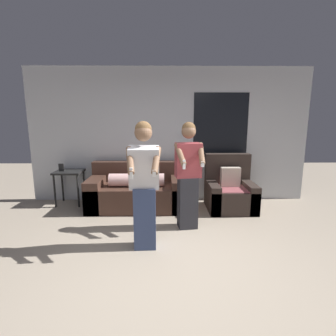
# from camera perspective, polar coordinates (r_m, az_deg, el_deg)

# --- Properties ---
(ground_plane) EXTENTS (14.00, 14.00, 0.00)m
(ground_plane) POSITION_cam_1_polar(r_m,az_deg,el_deg) (3.24, 1.08, -21.29)
(ground_plane) COLOR tan
(wall_back) EXTENTS (5.66, 0.07, 2.70)m
(wall_back) POSITION_cam_1_polar(r_m,az_deg,el_deg) (5.39, 0.39, 7.11)
(wall_back) COLOR silver
(wall_back) RESTS_ON ground_plane
(couch) EXTENTS (1.85, 0.91, 0.85)m
(couch) POSITION_cam_1_polar(r_m,az_deg,el_deg) (5.11, -6.57, -5.08)
(couch) COLOR #472D23
(couch) RESTS_ON ground_plane
(armchair) EXTENTS (0.87, 0.83, 1.02)m
(armchair) POSITION_cam_1_polar(r_m,az_deg,el_deg) (5.14, 13.27, -5.01)
(armchair) COLOR #332823
(armchair) RESTS_ON ground_plane
(side_table) EXTENTS (0.53, 0.47, 0.83)m
(side_table) POSITION_cam_1_polar(r_m,az_deg,el_deg) (5.55, -20.76, -1.68)
(side_table) COLOR black
(side_table) RESTS_ON ground_plane
(person_left) EXTENTS (0.45, 0.49, 1.68)m
(person_left) POSITION_cam_1_polar(r_m,az_deg,el_deg) (3.40, -5.18, -3.73)
(person_left) COLOR #384770
(person_left) RESTS_ON ground_plane
(person_right) EXTENTS (0.45, 0.50, 1.66)m
(person_right) POSITION_cam_1_polar(r_m,az_deg,el_deg) (4.03, 4.39, -1.55)
(person_right) COLOR #28282D
(person_right) RESTS_ON ground_plane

